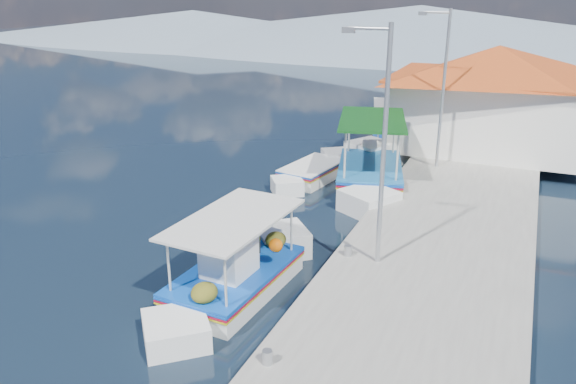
% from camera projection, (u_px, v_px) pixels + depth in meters
% --- Properties ---
extents(ground, '(160.00, 160.00, 0.00)m').
position_uv_depth(ground, '(186.00, 278.00, 14.96)').
color(ground, black).
rests_on(ground, ground).
extents(quay, '(5.00, 44.00, 0.50)m').
position_uv_depth(quay, '(450.00, 223.00, 17.85)').
color(quay, gray).
rests_on(quay, ground).
extents(bollards, '(0.20, 17.20, 0.30)m').
position_uv_depth(bollards, '(379.00, 209.00, 17.85)').
color(bollards, '#A5A8AD').
rests_on(bollards, quay).
extents(main_caique, '(2.25, 6.83, 2.25)m').
position_uv_depth(main_caique, '(237.00, 275.00, 14.22)').
color(main_caique, silver).
rests_on(main_caique, ground).
extents(caique_green_canopy, '(3.65, 7.56, 2.93)m').
position_uv_depth(caique_green_canopy, '(371.00, 174.00, 21.82)').
color(caique_green_canopy, silver).
rests_on(caique_green_canopy, ground).
extents(caique_blue_hull, '(2.16, 5.28, 0.95)m').
position_uv_depth(caique_blue_hull, '(313.00, 173.00, 22.56)').
color(caique_blue_hull, silver).
rests_on(caique_blue_hull, ground).
extents(caique_far, '(3.01, 6.26, 2.27)m').
position_uv_depth(caique_far, '(393.00, 139.00, 26.96)').
color(caique_far, silver).
rests_on(caique_far, ground).
extents(harbor_building, '(10.49, 10.49, 4.40)m').
position_uv_depth(harbor_building, '(494.00, 95.00, 24.63)').
color(harbor_building, silver).
rests_on(harbor_building, quay).
extents(lamp_post_near, '(1.21, 0.14, 6.00)m').
position_uv_depth(lamp_post_near, '(381.00, 136.00, 13.68)').
color(lamp_post_near, '#A5A8AD').
rests_on(lamp_post_near, quay).
extents(lamp_post_far, '(1.21, 0.14, 6.00)m').
position_uv_depth(lamp_post_far, '(442.00, 82.00, 21.44)').
color(lamp_post_far, '#A5A8AD').
rests_on(lamp_post_far, quay).
extents(mountain_ridge, '(171.40, 96.00, 5.50)m').
position_uv_depth(mountain_ridge, '(529.00, 38.00, 60.10)').
color(mountain_ridge, slate).
rests_on(mountain_ridge, ground).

